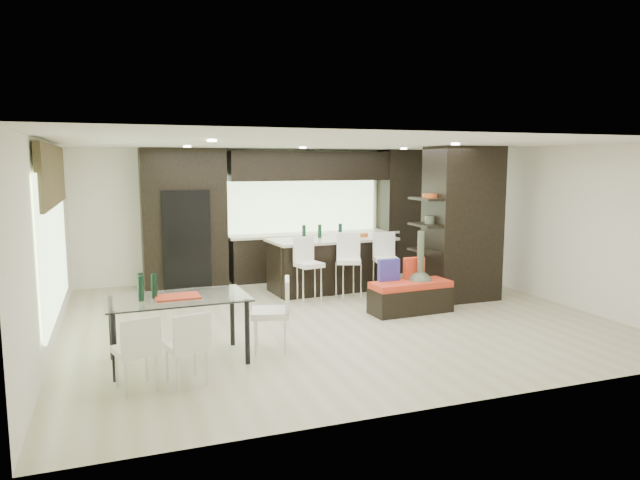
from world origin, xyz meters
name	(u,v)px	position (x,y,z in m)	size (l,w,h in m)	color
ground	(333,317)	(0.00, 0.00, 0.00)	(8.00, 8.00, 0.00)	#C2BA94
back_wall	(274,214)	(0.00, 3.50, 1.35)	(8.00, 0.02, 2.70)	white
left_wall	(49,244)	(-4.00, 0.00, 1.35)	(0.02, 7.00, 2.70)	white
right_wall	(542,223)	(4.00, 0.00, 1.35)	(0.02, 7.00, 2.70)	white
ceiling	(333,144)	(0.00, 0.00, 2.70)	(8.00, 7.00, 0.02)	white
window_left	(54,242)	(-3.96, 0.20, 1.35)	(0.04, 3.20, 1.90)	#B2D199
window_back	(301,204)	(0.60, 3.46, 1.55)	(3.40, 0.04, 1.20)	#B2D199
stone_accent	(52,175)	(-3.93, 0.20, 2.25)	(0.08, 3.00, 0.80)	brown
ceiling_spots	(328,146)	(0.00, 0.25, 2.68)	(4.00, 3.00, 0.02)	white
back_cabinetry	(301,214)	(0.50, 3.17, 1.35)	(6.80, 0.68, 2.70)	black
refrigerator	(185,238)	(-1.90, 3.12, 0.95)	(0.90, 0.68, 1.90)	black
partition_column	(462,224)	(2.60, 0.40, 1.35)	(1.20, 0.80, 2.70)	black
kitchen_island	(332,264)	(0.70, 1.86, 0.50)	(2.40, 1.03, 1.00)	black
stool_left	(309,276)	(-0.04, 1.04, 0.46)	(0.40, 0.40, 0.91)	white
stool_mid	(349,273)	(0.70, 1.03, 0.47)	(0.42, 0.42, 0.95)	white
stool_right	(386,271)	(1.43, 1.04, 0.46)	(0.41, 0.41, 0.93)	white
bench	(411,297)	(1.28, -0.18, 0.26)	(1.34, 0.51, 0.51)	black
floor_vase	(420,271)	(1.48, -0.12, 0.66)	(0.48, 0.48, 1.32)	#49553D
dining_table	(179,330)	(-2.50, -1.27, 0.40)	(1.67, 0.94, 0.80)	white
chair_near	(186,350)	(-2.50, -2.02, 0.38)	(0.41, 0.41, 0.76)	white
chair_far	(136,356)	(-3.02, -2.02, 0.38)	(0.41, 0.41, 0.77)	white
chair_end	(270,318)	(-1.35, -1.27, 0.44)	(0.48, 0.48, 0.88)	white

